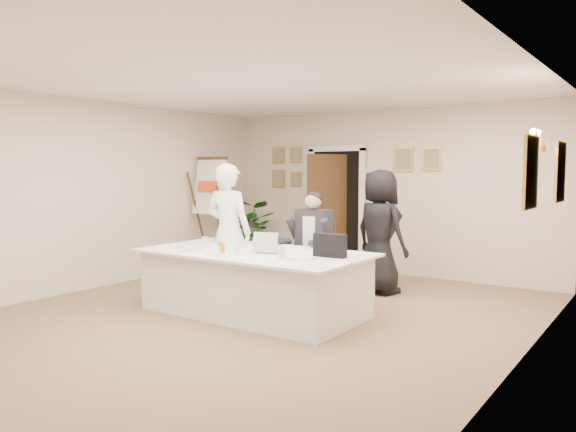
% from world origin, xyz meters
% --- Properties ---
extents(floor, '(7.00, 7.00, 0.00)m').
position_xyz_m(floor, '(0.00, 0.00, 0.00)').
color(floor, brown).
rests_on(floor, ground).
extents(ceiling, '(6.00, 7.00, 0.02)m').
position_xyz_m(ceiling, '(0.00, 0.00, 2.80)').
color(ceiling, white).
rests_on(ceiling, wall_back).
extents(wall_back, '(6.00, 0.10, 2.80)m').
position_xyz_m(wall_back, '(0.00, 3.50, 1.40)').
color(wall_back, beige).
rests_on(wall_back, floor).
extents(wall_left, '(0.10, 7.00, 2.80)m').
position_xyz_m(wall_left, '(-3.00, 0.00, 1.40)').
color(wall_left, beige).
rests_on(wall_left, floor).
extents(wall_right, '(0.10, 7.00, 2.80)m').
position_xyz_m(wall_right, '(3.00, 0.00, 1.40)').
color(wall_right, beige).
rests_on(wall_right, floor).
extents(doorway, '(1.14, 0.86, 2.20)m').
position_xyz_m(doorway, '(-0.88, 3.32, 1.04)').
color(doorway, black).
rests_on(doorway, floor).
extents(pictures_back_wall, '(3.40, 0.06, 0.80)m').
position_xyz_m(pictures_back_wall, '(-0.80, 3.47, 1.85)').
color(pictures_back_wall, gold).
rests_on(pictures_back_wall, wall_back).
extents(pictures_right_wall, '(0.06, 2.20, 0.80)m').
position_xyz_m(pictures_right_wall, '(2.97, 1.20, 1.75)').
color(pictures_right_wall, gold).
rests_on(pictures_right_wall, wall_right).
extents(wall_sconce, '(0.20, 0.30, 0.24)m').
position_xyz_m(wall_sconce, '(2.90, 1.20, 2.10)').
color(wall_sconce, '#C7803F').
rests_on(wall_sconce, wall_right).
extents(conference_table, '(2.81, 1.49, 0.78)m').
position_xyz_m(conference_table, '(-0.10, 0.06, 0.39)').
color(conference_table, silver).
rests_on(conference_table, floor).
extents(seated_man, '(0.78, 0.81, 1.50)m').
position_xyz_m(seated_man, '(0.06, 1.12, 0.75)').
color(seated_man, black).
rests_on(seated_man, floor).
extents(flip_chart, '(0.69, 0.44, 1.95)m').
position_xyz_m(flip_chart, '(-2.56, 2.02, 0.90)').
color(flip_chart, '#311C0F').
rests_on(flip_chart, floor).
extents(standing_man, '(0.73, 0.53, 1.86)m').
position_xyz_m(standing_man, '(-0.90, 0.50, 0.93)').
color(standing_man, white).
rests_on(standing_man, floor).
extents(standing_woman, '(1.00, 0.80, 1.78)m').
position_xyz_m(standing_woman, '(0.66, 2.00, 0.89)').
color(standing_woman, black).
rests_on(standing_woman, floor).
extents(potted_palm, '(1.35, 1.27, 1.21)m').
position_xyz_m(potted_palm, '(-2.63, 3.12, 0.60)').
color(potted_palm, '#1F5D1F').
rests_on(potted_palm, floor).
extents(laptop, '(0.39, 0.41, 0.28)m').
position_xyz_m(laptop, '(0.12, 0.10, 0.91)').
color(laptop, '#B7BABC').
rests_on(laptop, conference_table).
extents(laptop_bag, '(0.39, 0.13, 0.27)m').
position_xyz_m(laptop_bag, '(0.89, 0.20, 0.91)').
color(laptop_bag, black).
rests_on(laptop_bag, conference_table).
extents(paper_stack, '(0.30, 0.22, 0.03)m').
position_xyz_m(paper_stack, '(0.71, -0.14, 0.79)').
color(paper_stack, white).
rests_on(paper_stack, conference_table).
extents(plate_left, '(0.29, 0.29, 0.01)m').
position_xyz_m(plate_left, '(-1.06, -0.29, 0.78)').
color(plate_left, white).
rests_on(plate_left, conference_table).
extents(plate_mid, '(0.25, 0.25, 0.01)m').
position_xyz_m(plate_mid, '(-0.76, -0.32, 0.78)').
color(plate_mid, white).
rests_on(plate_mid, conference_table).
extents(plate_near, '(0.22, 0.22, 0.01)m').
position_xyz_m(plate_near, '(-0.18, -0.42, 0.78)').
color(plate_near, white).
rests_on(plate_near, conference_table).
extents(glass_a, '(0.08, 0.08, 0.14)m').
position_xyz_m(glass_a, '(-0.83, -0.05, 0.84)').
color(glass_a, silver).
rests_on(glass_a, conference_table).
extents(glass_b, '(0.07, 0.07, 0.14)m').
position_xyz_m(glass_b, '(-0.09, -0.28, 0.84)').
color(glass_b, silver).
rests_on(glass_b, conference_table).
extents(glass_c, '(0.08, 0.08, 0.14)m').
position_xyz_m(glass_c, '(0.50, -0.21, 0.84)').
color(glass_c, silver).
rests_on(glass_c, conference_table).
extents(glass_d, '(0.07, 0.07, 0.14)m').
position_xyz_m(glass_d, '(-0.50, 0.27, 0.84)').
color(glass_d, silver).
rests_on(glass_d, conference_table).
extents(oj_glass, '(0.07, 0.07, 0.13)m').
position_xyz_m(oj_glass, '(-0.31, -0.29, 0.84)').
color(oj_glass, orange).
rests_on(oj_glass, conference_table).
extents(steel_jug, '(0.09, 0.09, 0.11)m').
position_xyz_m(steel_jug, '(-0.48, -0.14, 0.83)').
color(steel_jug, silver).
rests_on(steel_jug, conference_table).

